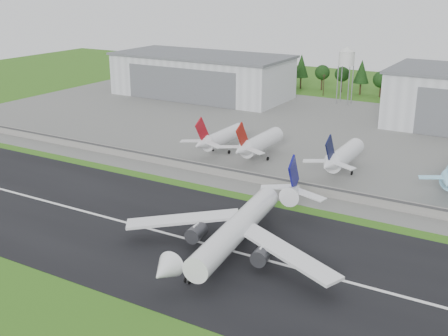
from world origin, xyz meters
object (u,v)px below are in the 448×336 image
Objects in this scene: parked_jet_red_a at (219,138)px; parked_jet_navy at (341,157)px; main_airliner at (236,235)px; parked_jet_red_b at (258,144)px.

parked_jet_navy is (47.13, 0.03, 0.22)m from parked_jet_red_a.
parked_jet_navy is (2.61, 67.01, 1.38)m from main_airliner.
parked_jet_red_b is (-28.49, 67.01, 1.38)m from main_airliner.
parked_jet_red_b is 31.10m from parked_jet_navy.
main_airliner is 1.89× the size of parked_jet_red_b.
parked_jet_red_b is (16.04, 0.03, 0.22)m from parked_jet_red_a.
parked_jet_red_a is 1.00× the size of parked_jet_red_b.
parked_jet_navy is at bearing -98.91° from main_airliner.
parked_jet_red_a is at bearing -63.07° from main_airliner.
parked_jet_red_b is 1.00× the size of parked_jet_navy.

